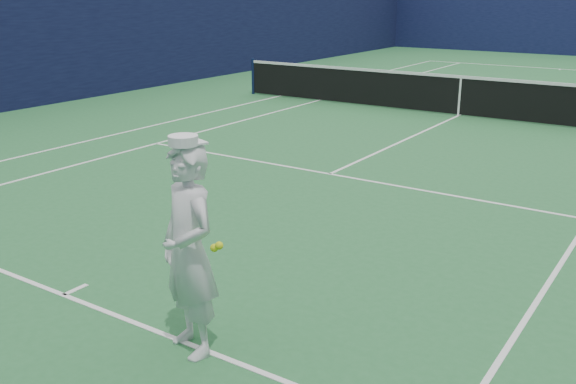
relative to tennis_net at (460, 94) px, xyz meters
The scene contains 5 objects.
ground 0.55m from the tennis_net, ahead, with size 80.00×80.00×0.00m, color #286A37.
court_markings 0.55m from the tennis_net, ahead, with size 11.03×23.83×0.01m.
windscreen_fence 1.45m from the tennis_net, ahead, with size 20.12×36.12×4.00m.
tennis_net is the anchor object (origin of this frame).
tennis_player 12.06m from the tennis_net, 81.34° to the right, with size 0.79×0.71×1.92m.
Camera 1 is at (5.26, -15.59, 3.02)m, focal length 40.00 mm.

